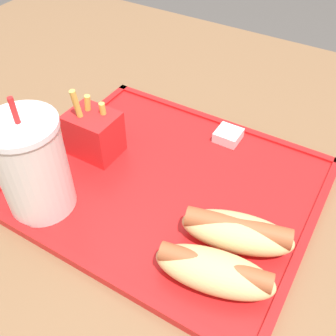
{
  "coord_description": "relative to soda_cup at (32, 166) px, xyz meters",
  "views": [
    {
      "loc": [
        -0.24,
        0.33,
        1.2
      ],
      "look_at": [
        -0.03,
        -0.02,
        0.81
      ],
      "focal_mm": 42.0,
      "sensor_mm": 36.0,
      "label": 1
    }
  ],
  "objects": [
    {
      "name": "dining_table",
      "position": [
        -0.1,
        -0.1,
        -0.46
      ],
      "size": [
        1.45,
        1.16,
        0.77
      ],
      "color": "brown",
      "rests_on": "ground_plane"
    },
    {
      "name": "food_tray",
      "position": [
        -0.13,
        -0.12,
        -0.08
      ],
      "size": [
        0.43,
        0.36,
        0.01
      ],
      "color": "red",
      "rests_on": "dining_table"
    },
    {
      "name": "soda_cup",
      "position": [
        0.0,
        0.0,
        0.0
      ],
      "size": [
        0.09,
        0.09,
        0.18
      ],
      "color": "silver",
      "rests_on": "food_tray"
    },
    {
      "name": "hot_dog_far",
      "position": [
        -0.26,
        -0.01,
        -0.05
      ],
      "size": [
        0.15,
        0.08,
        0.05
      ],
      "color": "#DBB270",
      "rests_on": "food_tray"
    },
    {
      "name": "hot_dog_near",
      "position": [
        -0.26,
        -0.07,
        -0.05
      ],
      "size": [
        0.15,
        0.09,
        0.05
      ],
      "color": "#DBB270",
      "rests_on": "food_tray"
    },
    {
      "name": "fries_carton",
      "position": [
        0.0,
        -0.13,
        -0.03
      ],
      "size": [
        0.08,
        0.06,
        0.12
      ],
      "color": "red",
      "rests_on": "food_tray"
    },
    {
      "name": "sauce_cup_mayo",
      "position": [
        -0.17,
        -0.26,
        -0.06
      ],
      "size": [
        0.04,
        0.04,
        0.02
      ],
      "color": "silver",
      "rests_on": "food_tray"
    }
  ]
}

